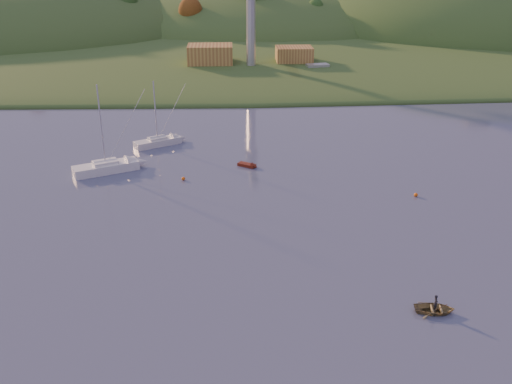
{
  "coord_description": "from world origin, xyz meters",
  "views": [
    {
      "loc": [
        -4.12,
        -20.19,
        29.87
      ],
      "look_at": [
        -1.07,
        38.14,
        4.46
      ],
      "focal_mm": 40.0,
      "sensor_mm": 36.0,
      "label": 1
    }
  ],
  "objects_px": {
    "sailboat_near": "(106,167)",
    "red_tender": "(250,166)",
    "sailboat_far": "(158,141)",
    "canoe": "(435,309)"
  },
  "relations": [
    {
      "from": "sailboat_near",
      "to": "red_tender",
      "type": "distance_m",
      "value": 20.69
    },
    {
      "from": "sailboat_far",
      "to": "red_tender",
      "type": "height_order",
      "value": "sailboat_far"
    },
    {
      "from": "sailboat_near",
      "to": "canoe",
      "type": "relative_size",
      "value": 3.56
    },
    {
      "from": "sailboat_far",
      "to": "canoe",
      "type": "distance_m",
      "value": 55.59
    },
    {
      "from": "sailboat_far",
      "to": "canoe",
      "type": "relative_size",
      "value": 2.96
    },
    {
      "from": "red_tender",
      "to": "canoe",
      "type": "bearing_deg",
      "value": -34.96
    },
    {
      "from": "sailboat_far",
      "to": "red_tender",
      "type": "xyz_separation_m",
      "value": [
        14.55,
        -10.6,
        -0.47
      ]
    },
    {
      "from": "sailboat_near",
      "to": "canoe",
      "type": "xyz_separation_m",
      "value": [
        35.39,
        -35.82,
        -0.43
      ]
    },
    {
      "from": "canoe",
      "to": "red_tender",
      "type": "height_order",
      "value": "red_tender"
    },
    {
      "from": "sailboat_far",
      "to": "canoe",
      "type": "height_order",
      "value": "sailboat_far"
    }
  ]
}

